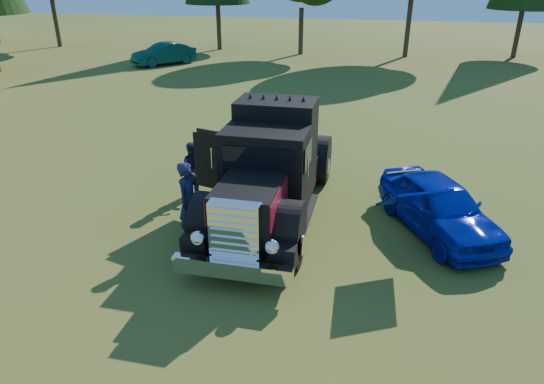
{
  "coord_description": "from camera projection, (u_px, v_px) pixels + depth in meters",
  "views": [
    {
      "loc": [
        2.45,
        -9.25,
        6.05
      ],
      "look_at": [
        0.23,
        0.55,
        1.43
      ],
      "focal_mm": 32.0,
      "sensor_mm": 36.0,
      "label": 1
    }
  ],
  "objects": [
    {
      "name": "spectator_far",
      "position": [
        195.0,
        170.0,
        13.86
      ],
      "size": [
        1.02,
        0.99,
        1.66
      ],
      "primitive_type": "imported",
      "rotation": [
        0.0,
        0.0,
        0.65
      ],
      "color": "#1E2947",
      "rests_on": "ground"
    },
    {
      "name": "ground",
      "position": [
        257.0,
        257.0,
        11.21
      ],
      "size": [
        120.0,
        120.0,
        0.0
      ],
      "primitive_type": "plane",
      "color": "#2E5519",
      "rests_on": "ground"
    },
    {
      "name": "diamond_t_truck",
      "position": [
        269.0,
        174.0,
        12.41
      ],
      "size": [
        3.35,
        7.16,
        3.0
      ],
      "color": "black",
      "rests_on": "ground"
    },
    {
      "name": "spectator_near",
      "position": [
        189.0,
        201.0,
        11.62
      ],
      "size": [
        0.6,
        0.8,
        1.99
      ],
      "primitive_type": "imported",
      "rotation": [
        0.0,
        0.0,
        1.38
      ],
      "color": "#1F234A",
      "rests_on": "ground"
    },
    {
      "name": "hotrod_coupe",
      "position": [
        439.0,
        206.0,
        12.05
      ],
      "size": [
        3.31,
        4.4,
        1.89
      ],
      "color": "#0731A8",
      "rests_on": "ground"
    },
    {
      "name": "distant_teal_car",
      "position": [
        164.0,
        54.0,
        33.7
      ],
      "size": [
        3.98,
        4.38,
        1.45
      ],
      "primitive_type": "imported",
      "rotation": [
        0.0,
        0.0,
        -0.69
      ],
      "color": "#0B4440",
      "rests_on": "ground"
    }
  ]
}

